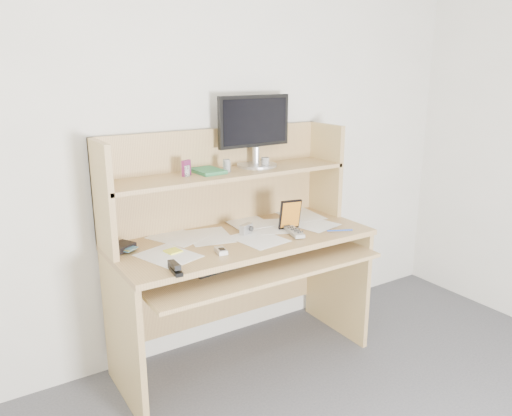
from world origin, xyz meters
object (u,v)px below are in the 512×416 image
tv_remote (294,231)px  game_case (290,214)px  monitor (255,129)px  desk (235,242)px  keyboard (228,261)px

tv_remote → game_case: size_ratio=1.15×
monitor → desk: bearing=-149.8°
tv_remote → monitor: monitor is taller
keyboard → game_case: (0.42, 0.04, 0.18)m
desk → tv_remote: (0.26, -0.19, 0.07)m
desk → keyboard: 0.21m
game_case → monitor: bearing=116.4°
keyboard → game_case: game_case is taller
keyboard → tv_remote: tv_remote is taller
desk → game_case: size_ratio=8.20×
tv_remote → monitor: 0.62m
desk → keyboard: (-0.14, -0.16, -0.03)m
tv_remote → monitor: bearing=112.7°
desk → tv_remote: size_ratio=7.10×
desk → monitor: 0.65m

